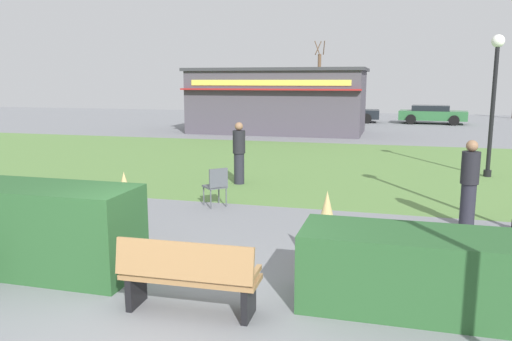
# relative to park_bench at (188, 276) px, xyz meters

# --- Properties ---
(ground_plane) EXTENTS (80.00, 80.00, 0.00)m
(ground_plane) POSITION_rel_park_bench_xyz_m (-0.29, -0.04, -0.48)
(ground_plane) COLOR slate
(lawn_patch) EXTENTS (36.00, 12.00, 0.01)m
(lawn_patch) POSITION_rel_park_bench_xyz_m (-0.29, 11.45, -0.48)
(lawn_patch) COLOR #5B8442
(lawn_patch) RESTS_ON ground_plane
(park_bench) EXTENTS (1.71, 0.57, 0.95)m
(park_bench) POSITION_rel_park_bench_xyz_m (0.00, 0.00, 0.00)
(park_bench) COLOR #9E7547
(park_bench) RESTS_ON ground_plane
(hedge_left) EXTENTS (2.80, 1.10, 1.30)m
(hedge_left) POSITION_rel_park_bench_xyz_m (-2.58, 0.74, 0.17)
(hedge_left) COLOR #28562B
(hedge_left) RESTS_ON ground_plane
(hedge_right) EXTENTS (2.58, 1.10, 0.98)m
(hedge_right) POSITION_rel_park_bench_xyz_m (2.53, 0.86, 0.01)
(hedge_right) COLOR #28562B
(hedge_right) RESTS_ON ground_plane
(ornamental_grass_behind_left) EXTENTS (0.75, 0.75, 1.31)m
(ornamental_grass_behind_left) POSITION_rel_park_bench_xyz_m (-1.98, 2.02, 0.18)
(ornamental_grass_behind_left) COLOR tan
(ornamental_grass_behind_left) RESTS_ON ground_plane
(ornamental_grass_behind_right) EXTENTS (0.58, 0.58, 1.17)m
(ornamental_grass_behind_right) POSITION_rel_park_bench_xyz_m (1.39, 2.06, 0.11)
(ornamental_grass_behind_right) COLOR tan
(ornamental_grass_behind_right) RESTS_ON ground_plane
(lamppost_far) EXTENTS (0.36, 0.36, 4.07)m
(lamppost_far) POSITION_rel_park_bench_xyz_m (5.03, 10.61, 2.09)
(lamppost_far) COLOR black
(lamppost_far) RESTS_ON ground_plane
(food_kiosk) EXTENTS (9.38, 5.03, 3.43)m
(food_kiosk) POSITION_rel_park_bench_xyz_m (-3.81, 21.70, 1.25)
(food_kiosk) COLOR #47424C
(food_kiosk) RESTS_ON ground_plane
(cafe_chair_east) EXTENTS (0.62, 0.62, 0.89)m
(cafe_chair_east) POSITION_rel_park_bench_xyz_m (-1.45, 5.09, 0.05)
(cafe_chair_east) COLOR #4C5156
(cafe_chair_east) RESTS_ON ground_plane
(person_strolling) EXTENTS (0.34, 0.34, 1.69)m
(person_strolling) POSITION_rel_park_bench_xyz_m (3.75, 4.89, 0.38)
(person_strolling) COLOR #23232D
(person_strolling) RESTS_ON ground_plane
(person_standing) EXTENTS (0.34, 0.34, 1.69)m
(person_standing) POSITION_rel_park_bench_xyz_m (-1.72, 7.68, 0.38)
(person_standing) COLOR #23232D
(person_standing) RESTS_ON ground_plane
(parked_car_west_slot) EXTENTS (4.33, 2.31, 1.20)m
(parked_car_west_slot) POSITION_rel_park_bench_xyz_m (-5.93, 29.65, 0.16)
(parked_car_west_slot) COLOR navy
(parked_car_west_slot) RESTS_ON ground_plane
(parked_car_center_slot) EXTENTS (4.27, 2.20, 1.20)m
(parked_car_center_slot) POSITION_rel_park_bench_xyz_m (-0.81, 29.65, 0.16)
(parked_car_center_slot) COLOR black
(parked_car_center_slot) RESTS_ON ground_plane
(parked_car_east_slot) EXTENTS (4.34, 2.34, 1.20)m
(parked_car_east_slot) POSITION_rel_park_bench_xyz_m (4.70, 29.66, 0.16)
(parked_car_east_slot) COLOR #2D6638
(parked_car_east_slot) RESTS_ON ground_plane
(tree_right_bg) EXTENTS (0.91, 0.96, 6.01)m
(tree_right_bg) POSITION_rel_park_bench_xyz_m (-3.89, 37.58, 2.16)
(tree_right_bg) COLOR brown
(tree_right_bg) RESTS_ON ground_plane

